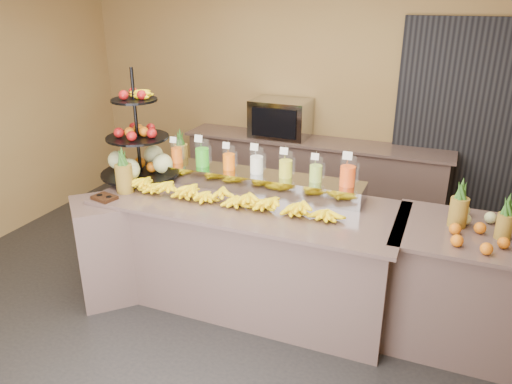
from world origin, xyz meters
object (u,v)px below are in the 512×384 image
Objects in this scene: oven_warmer at (281,118)px; right_fruit_pile at (477,228)px; banana_heap at (222,193)px; condiment_caddy at (104,198)px; fruit_stand at (144,153)px; pitcher_tray at (257,181)px.

right_fruit_pile is at bearing -41.46° from oven_warmer.
banana_heap is at bearing -83.28° from oven_warmer.
oven_warmer reaches higher than condiment_caddy.
fruit_stand is 0.59m from condiment_caddy.
oven_warmer reaches higher than pitcher_tray.
banana_heap is 2.92× the size of oven_warmer.
right_fruit_pile is at bearing 8.45° from condiment_caddy.
banana_heap is 1.93× the size of fruit_stand.
right_fruit_pile is (2.79, -0.11, -0.18)m from fruit_stand.
condiment_caddy is at bearing -147.79° from pitcher_tray.
fruit_stand is at bearing -109.26° from oven_warmer.
banana_heap reaches higher than condiment_caddy.
right_fruit_pile reaches higher than banana_heap.
pitcher_tray is 1.85× the size of fruit_stand.
pitcher_tray is at bearing 171.61° from right_fruit_pile.
banana_heap is 2.03m from oven_warmer.
oven_warmer is at bearing 137.86° from right_fruit_pile.
oven_warmer is (-0.38, 1.67, 0.14)m from pitcher_tray.
pitcher_tray is at bearing -76.64° from oven_warmer.
oven_warmer reaches higher than banana_heap.
banana_heap reaches higher than pitcher_tray.
pitcher_tray is 1.06m from fruit_stand.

